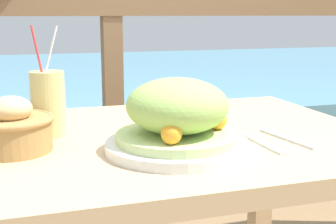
# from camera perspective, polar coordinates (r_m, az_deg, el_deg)

# --- Properties ---
(patio_table) EXTENTS (0.96, 0.75, 0.76)m
(patio_table) POSITION_cam_1_polar(r_m,az_deg,el_deg) (1.13, 0.34, -8.54)
(patio_table) COLOR tan
(patio_table) RESTS_ON ground_plane
(railing_fence) EXTENTS (2.80, 0.08, 1.11)m
(railing_fence) POSITION_cam_1_polar(r_m,az_deg,el_deg) (1.75, -6.80, 5.25)
(railing_fence) COLOR brown
(railing_fence) RESTS_ON ground_plane
(sea_backdrop) EXTENTS (12.00, 4.00, 0.52)m
(sea_backdrop) POSITION_cam_1_polar(r_m,az_deg,el_deg) (4.29, -12.97, 1.28)
(sea_backdrop) COLOR #568EA8
(sea_backdrop) RESTS_ON ground_plane
(salad_plate) EXTENTS (0.30, 0.30, 0.15)m
(salad_plate) POSITION_cam_1_polar(r_m,az_deg,el_deg) (0.94, 1.14, -0.94)
(salad_plate) COLOR silver
(salad_plate) RESTS_ON patio_table
(drink_glass) EXTENTS (0.08, 0.08, 0.25)m
(drink_glass) POSITION_cam_1_polar(r_m,az_deg,el_deg) (1.10, -14.42, 1.03)
(drink_glass) COLOR #DBCC7F
(drink_glass) RESTS_ON patio_table
(bread_basket) EXTENTS (0.17, 0.17, 0.11)m
(bread_basket) POSITION_cam_1_polar(r_m,az_deg,el_deg) (1.00, -18.55, -1.91)
(bread_basket) COLOR #AD7F47
(bread_basket) RESTS_ON patio_table
(fork) EXTENTS (0.02, 0.18, 0.00)m
(fork) POSITION_cam_1_polar(r_m,az_deg,el_deg) (1.03, 11.23, -3.66)
(fork) COLOR silver
(fork) RESTS_ON patio_table
(knife) EXTENTS (0.04, 0.18, 0.00)m
(knife) POSITION_cam_1_polar(r_m,az_deg,el_deg) (1.07, 14.32, -3.15)
(knife) COLOR silver
(knife) RESTS_ON patio_table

